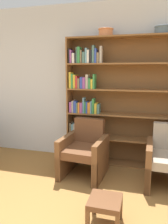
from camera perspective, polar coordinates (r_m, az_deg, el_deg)
wall_back at (r=3.91m, az=5.57°, el=7.25°), size 12.00×0.06×2.75m
bookshelf at (r=3.74m, az=8.38°, el=2.18°), size 2.12×0.30×2.15m
bowl_sage at (r=3.76m, az=5.72°, el=20.07°), size 0.25×0.25×0.12m
bowl_copper at (r=3.71m, az=19.82°, el=19.62°), size 0.24×0.24×0.12m
armchair_leather at (r=3.44m, az=0.15°, el=-10.06°), size 0.70×0.73×0.85m
footstool at (r=2.49m, az=5.50°, el=-22.78°), size 0.34×0.34×0.30m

